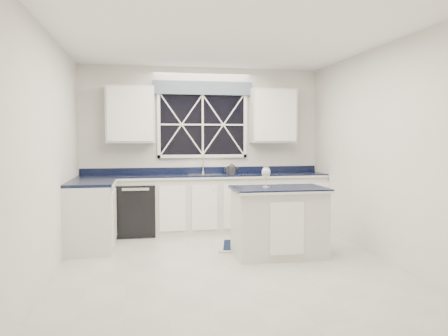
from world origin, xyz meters
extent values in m
plane|color=#AFAFAA|center=(0.00, 0.00, 0.00)|extent=(4.50, 4.50, 0.00)
cube|color=beige|center=(0.00, 2.25, 1.35)|extent=(4.00, 0.10, 2.70)
cube|color=silver|center=(0.00, 1.95, 0.45)|extent=(3.98, 0.60, 0.90)
cube|color=silver|center=(-1.70, 1.15, 0.45)|extent=(0.60, 1.00, 0.90)
cube|color=black|center=(0.00, 1.95, 0.92)|extent=(3.98, 0.64, 0.04)
cube|color=black|center=(-1.10, 1.95, 0.41)|extent=(0.60, 0.58, 0.82)
cube|color=black|center=(0.00, 2.22, 1.75)|extent=(1.40, 0.02, 1.00)
cube|color=slate|center=(0.00, 2.16, 2.35)|extent=(1.65, 0.04, 0.22)
cube|color=silver|center=(-1.18, 2.08, 1.90)|extent=(0.75, 0.34, 0.90)
cube|color=silver|center=(1.18, 2.08, 1.90)|extent=(0.75, 0.34, 0.90)
cylinder|color=silver|center=(0.00, 2.17, 0.96)|extent=(0.05, 0.05, 0.04)
cylinder|color=silver|center=(0.00, 2.17, 1.10)|extent=(0.02, 0.02, 0.28)
cylinder|color=silver|center=(0.00, 2.08, 1.23)|extent=(0.02, 0.18, 0.02)
cube|color=silver|center=(0.74, 0.35, 0.43)|extent=(1.15, 0.67, 0.86)
cube|color=black|center=(0.74, 0.35, 0.88)|extent=(1.20, 0.73, 0.04)
cube|color=#B0B0AB|center=(0.65, 0.85, 0.01)|extent=(1.33, 0.97, 0.01)
cube|color=black|center=(0.65, 0.85, 0.02)|extent=(1.17, 0.81, 0.01)
cylinder|color=#2E2E30|center=(0.44, 1.95, 1.00)|extent=(0.18, 0.18, 0.13)
cone|color=#2E2E30|center=(0.44, 1.95, 1.09)|extent=(0.15, 0.15, 0.05)
torus|color=#2E2E30|center=(0.36, 1.93, 1.01)|extent=(0.10, 0.04, 0.10)
cylinder|color=#2E2E30|center=(0.53, 1.97, 1.02)|extent=(0.07, 0.03, 0.08)
cylinder|color=silver|center=(0.57, 0.37, 0.90)|extent=(0.09, 0.09, 0.01)
cylinder|color=silver|center=(0.57, 0.37, 0.97)|extent=(0.01, 0.01, 0.14)
ellipsoid|color=silver|center=(0.57, 0.37, 1.09)|extent=(0.11, 0.11, 0.14)
cylinder|color=#E9E37B|center=(0.57, 0.37, 1.07)|extent=(0.09, 0.09, 0.06)
imported|color=silver|center=(0.44, 2.08, 1.04)|extent=(0.10, 0.10, 0.20)
camera|label=1|loc=(-0.98, -5.03, 1.54)|focal=35.00mm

